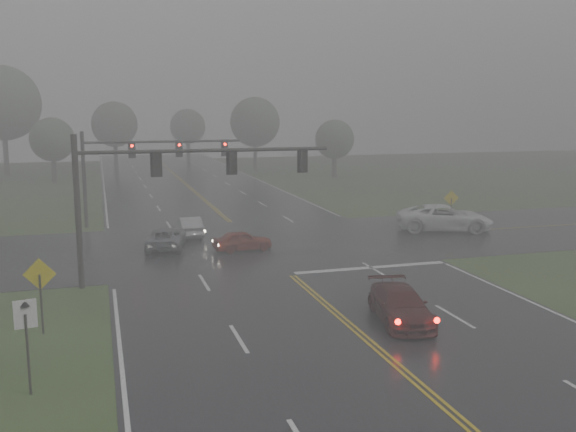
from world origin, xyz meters
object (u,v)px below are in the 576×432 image
object	(u,v)px
sedan_maroon	(400,322)
sedan_red	(243,251)
sedan_silver	(189,236)
pickup_white	(444,231)
signal_gantry_near	(159,179)
signal_gantry_far	(134,159)
car_grey	(167,248)

from	to	relation	value
sedan_maroon	sedan_red	distance (m)	14.73
sedan_silver	sedan_red	bearing A→B (deg)	114.75
pickup_white	sedan_silver	bearing A→B (deg)	98.11
sedan_silver	signal_gantry_near	world-z (taller)	signal_gantry_near
sedan_maroon	signal_gantry_far	world-z (taller)	signal_gantry_far
sedan_maroon	sedan_silver	bearing A→B (deg)	116.58
sedan_maroon	sedan_silver	size ratio (longest dim) A/B	1.16
sedan_maroon	sedan_silver	world-z (taller)	sedan_maroon
sedan_maroon	car_grey	size ratio (longest dim) A/B	1.02
sedan_red	sedan_silver	bearing A→B (deg)	19.88
sedan_maroon	signal_gantry_far	size ratio (longest dim) A/B	0.41
sedan_red	pickup_white	world-z (taller)	pickup_white
signal_gantry_near	signal_gantry_far	bearing A→B (deg)	91.10
sedan_silver	signal_gantry_far	xyz separation A→B (m)	(-3.13, 5.36, 4.75)
signal_gantry_near	signal_gantry_far	xyz separation A→B (m)	(-0.31, 16.22, -0.31)
sedan_red	signal_gantry_near	world-z (taller)	signal_gantry_near
sedan_maroon	signal_gantry_near	distance (m)	13.21
sedan_maroon	signal_gantry_far	xyz separation A→B (m)	(-8.84, 24.95, 4.75)
car_grey	pickup_white	size ratio (longest dim) A/B	0.70
sedan_maroon	sedan_silver	xyz separation A→B (m)	(-5.71, 19.59, 0.00)
sedan_maroon	car_grey	distance (m)	18.01
sedan_red	sedan_maroon	bearing A→B (deg)	-172.55
sedan_red	signal_gantry_near	xyz separation A→B (m)	(-5.27, -5.64, 5.07)
sedan_silver	signal_gantry_far	world-z (taller)	signal_gantry_far
sedan_silver	signal_gantry_far	bearing A→B (deg)	-60.18
sedan_red	car_grey	distance (m)	4.73
sedan_silver	car_grey	distance (m)	3.72
sedan_silver	pickup_white	distance (m)	17.48
sedan_red	pickup_white	distance (m)	14.90
sedan_red	signal_gantry_far	size ratio (longest dim) A/B	0.31
sedan_red	sedan_silver	xyz separation A→B (m)	(-2.46, 5.22, 0.00)
sedan_silver	car_grey	world-z (taller)	sedan_silver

